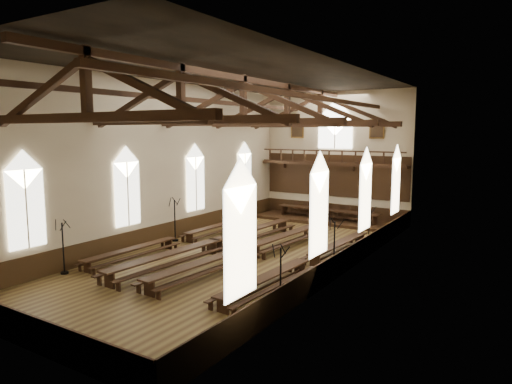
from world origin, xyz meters
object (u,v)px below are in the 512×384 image
dais (327,220)px  candelabrum_left_far (233,213)px  candelabrum_right_near (280,289)px  candelabrum_left_mid (175,228)px  refectory_row_b (215,243)px  high_table (327,211)px  candelabrum_right_mid (334,257)px  candelabrum_left_near (64,258)px  refectory_row_a (179,238)px  candelabrum_right_far (369,236)px  refectory_row_c (250,249)px  refectory_row_d (308,261)px

dais → candelabrum_left_far: candelabrum_left_far is taller
candelabrum_right_near → candelabrum_left_mid: bearing=150.8°
refectory_row_b → high_table: high_table is taller
candelabrum_left_mid → high_table: bearing=62.7°
candelabrum_left_far → candelabrum_right_mid: candelabrum_left_far is taller
candelabrum_right_mid → candelabrum_left_near: bearing=-147.3°
high_table → candelabrum_right_near: candelabrum_right_near is taller
refectory_row_a → candelabrum_left_mid: size_ratio=4.85×
candelabrum_left_near → candelabrum_right_far: 16.62m
refectory_row_c → candelabrum_right_near: (4.77, -5.20, 0.22)m
dais → candelabrum_right_near: bearing=-72.3°
candelabrum_left_mid → candelabrum_left_near: bearing=-90.0°
candelabrum_right_far → refectory_row_c: bearing=-131.4°
refectory_row_c → refectory_row_d: (3.51, -0.15, -0.06)m
refectory_row_a → candelabrum_left_far: bearing=98.4°
refectory_row_b → dais: 12.06m
refectory_row_c → candelabrum_right_mid: size_ratio=5.41×
dais → candelabrum_left_mid: size_ratio=4.06×
refectory_row_a → candelabrum_right_near: 11.42m
refectory_row_c → dais: (-0.70, 11.92, -0.46)m
refectory_row_b → candelabrum_left_far: bearing=118.2°
candelabrum_left_near → candelabrum_right_far: (11.10, 12.36, -0.01)m
refectory_row_c → high_table: size_ratio=1.78×
high_table → candelabrum_left_near: (-5.63, -18.88, -0.05)m
refectory_row_b → dais: size_ratio=1.33×
refectory_row_d → candelabrum_left_near: 11.97m
refectory_row_a → candelabrum_right_far: 11.32m
refectory_row_a → candelabrum_left_near: (-1.05, -7.17, 0.34)m
candelabrum_left_near → refectory_row_a: bearing=81.7°
refectory_row_b → candelabrum_right_far: 8.97m
dais → candelabrum_right_far: size_ratio=4.31×
candelabrum_right_far → refectory_row_b: bearing=-142.8°
candelabrum_left_mid → candelabrum_right_mid: bearing=-4.3°
high_table → candelabrum_right_near: 17.98m
candelabrum_left_far → candelabrum_right_mid: 13.22m
high_table → candelabrum_right_far: candelabrum_right_far is taller
refectory_row_b → candelabrum_left_near: bearing=-119.7°
dais → candelabrum_left_near: size_ratio=4.23×
refectory_row_b → candelabrum_left_mid: candelabrum_left_mid is taller
refectory_row_b → high_table: bearing=82.0°
refectory_row_d → candelabrum_left_far: bearing=142.7°
high_table → candelabrum_left_mid: 12.28m
refectory_row_c → candelabrum_left_mid: bearing=171.0°
refectory_row_b → dais: (1.68, 11.94, -0.49)m
refectory_row_b → candelabrum_right_near: (7.14, -5.19, 0.19)m
candelabrum_left_far → candelabrum_right_far: bearing=-10.0°
refectory_row_d → candelabrum_left_mid: 9.92m
refectory_row_c → candelabrum_left_near: candelabrum_left_near is taller
dais → candelabrum_right_near: (5.47, -17.12, 0.68)m
refectory_row_b → candelabrum_right_mid: bearing=1.5°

